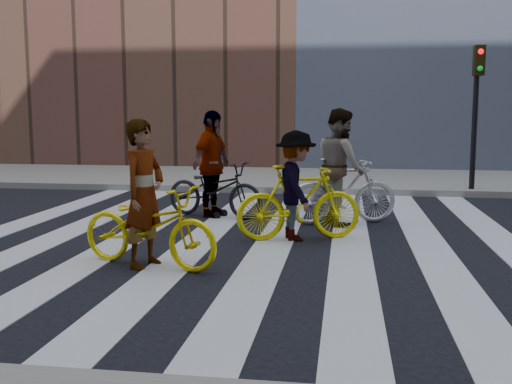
% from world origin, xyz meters
% --- Properties ---
extents(ground, '(100.00, 100.00, 0.00)m').
position_xyz_m(ground, '(0.00, 0.00, 0.00)').
color(ground, black).
rests_on(ground, ground).
extents(sidewalk_far, '(100.00, 5.00, 0.15)m').
position_xyz_m(sidewalk_far, '(0.00, 7.50, 0.07)').
color(sidewalk_far, gray).
rests_on(sidewalk_far, ground).
extents(zebra_crosswalk, '(8.25, 10.00, 0.01)m').
position_xyz_m(zebra_crosswalk, '(0.00, 0.00, 0.01)').
color(zebra_crosswalk, silver).
rests_on(zebra_crosswalk, ground).
extents(traffic_signal, '(0.22, 0.42, 3.33)m').
position_xyz_m(traffic_signal, '(4.40, 5.32, 2.28)').
color(traffic_signal, black).
rests_on(traffic_signal, ground).
extents(bike_yellow_left, '(2.03, 1.21, 1.01)m').
position_xyz_m(bike_yellow_left, '(-0.81, -1.76, 0.50)').
color(bike_yellow_left, yellow).
rests_on(bike_yellow_left, ground).
extents(bike_silver_mid, '(1.95, 1.11, 1.13)m').
position_xyz_m(bike_silver_mid, '(1.52, 1.43, 0.56)').
color(bike_silver_mid, silver).
rests_on(bike_silver_mid, ground).
extents(bike_yellow_right, '(1.94, 1.07, 1.12)m').
position_xyz_m(bike_yellow_right, '(0.89, 0.04, 0.56)').
color(bike_yellow_right, yellow).
rests_on(bike_yellow_right, ground).
extents(bike_dark_rear, '(2.02, 1.22, 1.00)m').
position_xyz_m(bike_dark_rear, '(-0.77, 1.78, 0.50)').
color(bike_dark_rear, black).
rests_on(bike_dark_rear, ground).
extents(rider_left, '(0.61, 0.76, 1.80)m').
position_xyz_m(rider_left, '(-0.86, -1.76, 0.90)').
color(rider_left, slate).
rests_on(rider_left, ground).
extents(rider_mid, '(1.01, 1.14, 1.95)m').
position_xyz_m(rider_mid, '(1.47, 1.43, 0.98)').
color(rider_mid, slate).
rests_on(rider_mid, ground).
extents(rider_right, '(0.89, 1.18, 1.62)m').
position_xyz_m(rider_right, '(0.84, 0.04, 0.81)').
color(rider_right, slate).
rests_on(rider_right, ground).
extents(rider_rear, '(0.79, 1.21, 1.92)m').
position_xyz_m(rider_rear, '(-0.82, 1.78, 0.96)').
color(rider_rear, slate).
rests_on(rider_rear, ground).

